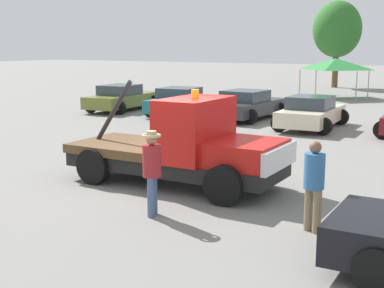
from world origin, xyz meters
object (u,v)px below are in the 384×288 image
at_px(tree_left, 337,29).
at_px(tow_truck, 186,149).
at_px(person_at_hood, 152,166).
at_px(person_near_truck, 314,180).
at_px(canopy_tent_green, 336,64).
at_px(parked_car_cream, 311,113).
at_px(parked_car_olive, 122,98).
at_px(parked_car_charcoal, 247,105).
at_px(parked_car_teal, 181,101).
at_px(traffic_cone, 251,158).

bearing_deg(tree_left, tow_truck, -81.56).
bearing_deg(person_at_hood, tree_left, -100.15).
height_order(tow_truck, person_near_truck, tow_truck).
bearing_deg(canopy_tent_green, parked_car_cream, -79.25).
relative_size(tow_truck, parked_car_olive, 1.14).
bearing_deg(tow_truck, person_at_hood, -75.67).
height_order(tow_truck, canopy_tent_green, same).
height_order(tow_truck, parked_car_charcoal, tow_truck).
height_order(person_near_truck, parked_car_teal, person_near_truck).
distance_m(tow_truck, parked_car_teal, 13.37).
bearing_deg(parked_car_teal, tow_truck, -153.70).
height_order(person_at_hood, parked_car_teal, person_at_hood).
relative_size(parked_car_cream, tree_left, 0.65).
bearing_deg(person_at_hood, person_near_truck, 173.07).
distance_m(parked_car_charcoal, traffic_cone, 9.83).
xyz_separation_m(parked_car_teal, parked_car_charcoal, (3.43, 0.15, 0.00)).
relative_size(person_at_hood, parked_car_teal, 0.38).
bearing_deg(tow_truck, parked_car_cream, 90.96).
distance_m(tow_truck, canopy_tent_green, 23.77).
bearing_deg(parked_car_cream, canopy_tent_green, 9.34).
relative_size(parked_car_olive, tree_left, 0.71).
distance_m(person_near_truck, canopy_tent_green, 26.04).
height_order(person_near_truck, canopy_tent_green, canopy_tent_green).
bearing_deg(canopy_tent_green, traffic_cone, -81.49).
height_order(parked_car_cream, tree_left, tree_left).
relative_size(person_near_truck, person_at_hood, 0.98).
relative_size(canopy_tent_green, tree_left, 0.53).
relative_size(parked_car_cream, canopy_tent_green, 1.23).
xyz_separation_m(parked_car_olive, parked_car_teal, (3.59, -0.04, -0.00)).
relative_size(tow_truck, person_at_hood, 3.17).
xyz_separation_m(parked_car_cream, canopy_tent_green, (-2.52, 13.27, 1.51)).
xyz_separation_m(person_near_truck, tree_left, (-8.39, 33.70, 3.56)).
bearing_deg(canopy_tent_green, person_near_truck, -76.19).
bearing_deg(parked_car_olive, parked_car_charcoal, -92.57).
xyz_separation_m(tow_truck, tree_left, (-4.75, 32.03, 3.62)).
bearing_deg(parked_car_cream, person_near_truck, -164.31).
bearing_deg(traffic_cone, person_at_hood, -90.07).
bearing_deg(parked_car_cream, person_at_hood, -178.63).
height_order(person_at_hood, parked_car_cream, person_at_hood).
height_order(canopy_tent_green, tree_left, tree_left).
relative_size(parked_car_teal, canopy_tent_green, 1.26).
bearing_deg(parked_car_charcoal, parked_car_teal, 96.29).
bearing_deg(parked_car_olive, person_at_hood, -144.82).
height_order(tow_truck, person_at_hood, tow_truck).
height_order(parked_car_teal, canopy_tent_green, canopy_tent_green).
xyz_separation_m(parked_car_teal, canopy_tent_green, (4.32, 12.14, 1.51)).
relative_size(parked_car_olive, canopy_tent_green, 1.34).
xyz_separation_m(canopy_tent_green, tree_left, (-2.19, 8.44, 2.38)).
xyz_separation_m(person_near_truck, parked_car_cream, (-3.69, 12.00, -0.33)).
bearing_deg(parked_car_teal, person_at_hood, -156.32).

